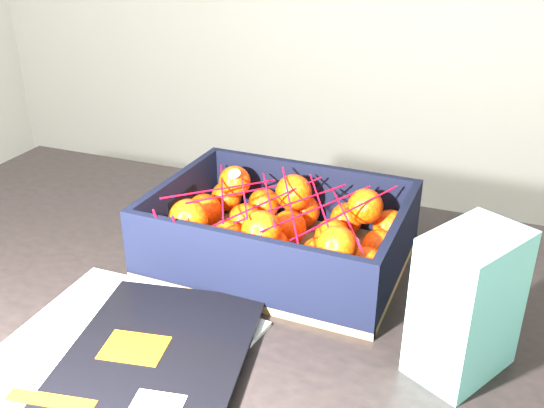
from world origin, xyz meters
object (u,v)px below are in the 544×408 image
at_px(magazine_stack, 130,352).
at_px(produce_crate, 280,240).
at_px(table, 188,344).
at_px(retail_carton, 467,304).

distance_m(magazine_stack, produce_crate, 0.30).
bearing_deg(produce_crate, magazine_stack, -105.65).
height_order(table, produce_crate, produce_crate).
distance_m(magazine_stack, retail_carton, 0.40).
xyz_separation_m(table, magazine_stack, (0.02, -0.15, 0.11)).
xyz_separation_m(magazine_stack, retail_carton, (0.37, 0.14, 0.08)).
relative_size(produce_crate, retail_carton, 2.08).
bearing_deg(magazine_stack, retail_carton, 20.93).
height_order(produce_crate, retail_carton, retail_carton).
distance_m(table, retail_carton, 0.43).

